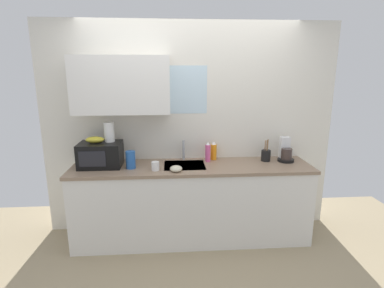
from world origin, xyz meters
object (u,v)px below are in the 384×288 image
at_px(banana_bunch, 95,140).
at_px(small_bowl, 176,169).
at_px(dish_soap_bottle_orange, 214,151).
at_px(cereal_canister, 131,160).
at_px(utensil_crock, 266,155).
at_px(microwave, 101,155).
at_px(mug_white, 155,166).
at_px(dish_soap_bottle_pink, 208,152).
at_px(coffee_maker, 285,152).
at_px(paper_towel_roll, 109,132).

bearing_deg(banana_bunch, small_bowl, -15.83).
xyz_separation_m(banana_bunch, dish_soap_bottle_orange, (1.34, 0.17, -0.20)).
xyz_separation_m(cereal_canister, utensil_crock, (1.56, 0.17, -0.03)).
distance_m(microwave, mug_white, 0.65).
bearing_deg(dish_soap_bottle_pink, cereal_canister, -167.42).
height_order(coffee_maker, small_bowl, coffee_maker).
bearing_deg(small_bowl, paper_towel_roll, 157.70).
relative_size(dish_soap_bottle_orange, mug_white, 2.34).
bearing_deg(mug_white, dish_soap_bottle_pink, 25.37).
relative_size(banana_bunch, coffee_maker, 0.71).
relative_size(dish_soap_bottle_orange, utensil_crock, 0.85).
xyz_separation_m(banana_bunch, cereal_canister, (0.39, -0.10, -0.21)).
height_order(dish_soap_bottle_pink, dish_soap_bottle_orange, dish_soap_bottle_pink).
height_order(coffee_maker, mug_white, coffee_maker).
xyz_separation_m(microwave, dish_soap_bottle_pink, (1.21, 0.10, -0.02)).
bearing_deg(dish_soap_bottle_pink, small_bowl, -137.81).
relative_size(dish_soap_bottle_orange, small_bowl, 1.71).
xyz_separation_m(paper_towel_roll, cereal_canister, (0.24, -0.15, -0.28)).
distance_m(paper_towel_roll, small_bowl, 0.86).
bearing_deg(coffee_maker, banana_bunch, -178.47).
distance_m(cereal_canister, utensil_crock, 1.57).
distance_m(paper_towel_roll, utensil_crock, 1.83).
height_order(banana_bunch, mug_white, banana_bunch).
bearing_deg(small_bowl, banana_bunch, 164.17).
xyz_separation_m(dish_soap_bottle_pink, dish_soap_bottle_orange, (0.08, 0.08, -0.01)).
height_order(microwave, paper_towel_roll, paper_towel_roll).
distance_m(paper_towel_roll, dish_soap_bottle_orange, 1.23).
height_order(cereal_canister, small_bowl, cereal_canister).
height_order(dish_soap_bottle_orange, utensil_crock, utensil_crock).
height_order(microwave, small_bowl, microwave).
relative_size(coffee_maker, dish_soap_bottle_pink, 1.18).
relative_size(banana_bunch, dish_soap_bottle_orange, 0.90).
height_order(dish_soap_bottle_orange, mug_white, dish_soap_bottle_orange).
relative_size(banana_bunch, small_bowl, 1.54).
relative_size(dish_soap_bottle_pink, utensil_crock, 0.90).
xyz_separation_m(dish_soap_bottle_orange, cereal_canister, (-0.95, -0.27, -0.01)).
distance_m(mug_white, small_bowl, 0.23).
relative_size(microwave, dish_soap_bottle_pink, 1.94).
bearing_deg(mug_white, small_bowl, -15.26).
height_order(dish_soap_bottle_orange, cereal_canister, dish_soap_bottle_orange).
bearing_deg(paper_towel_roll, banana_bunch, -161.57).
bearing_deg(microwave, paper_towel_roll, 27.17).
relative_size(coffee_maker, utensil_crock, 1.07).
bearing_deg(small_bowl, utensil_crock, 16.65).
xyz_separation_m(dish_soap_bottle_pink, cereal_canister, (-0.87, -0.19, -0.02)).
bearing_deg(coffee_maker, utensil_crock, 177.14).
distance_m(utensil_crock, small_bowl, 1.12).
relative_size(microwave, small_bowl, 3.54).
bearing_deg(cereal_canister, coffee_maker, 5.05).
distance_m(microwave, coffee_maker, 2.13).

